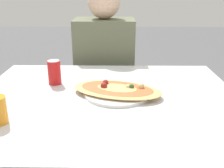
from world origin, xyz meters
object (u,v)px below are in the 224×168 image
(dining_table, at_px, (107,109))
(chair_far_seated, at_px, (105,83))
(pizza_main, at_px, (117,90))
(person_seated, at_px, (105,58))
(soda_can, at_px, (54,72))

(dining_table, xyz_separation_m, chair_far_seated, (-0.04, 0.83, -0.18))
(chair_far_seated, bearing_deg, pizza_main, 96.19)
(person_seated, distance_m, pizza_main, 0.69)
(soda_can, bearing_deg, dining_table, -31.48)
(chair_far_seated, xyz_separation_m, pizza_main, (0.09, -0.79, 0.26))
(pizza_main, bearing_deg, person_seated, 97.18)
(pizza_main, bearing_deg, soda_can, 157.18)
(chair_far_seated, height_order, person_seated, person_seated)
(person_seated, xyz_separation_m, soda_can, (-0.24, -0.55, 0.08))
(chair_far_seated, xyz_separation_m, person_seated, (0.00, -0.11, 0.23))
(person_seated, height_order, pizza_main, person_seated)
(person_seated, bearing_deg, soda_can, 66.69)
(chair_far_seated, bearing_deg, dining_table, 92.80)
(dining_table, distance_m, chair_far_seated, 0.85)
(pizza_main, distance_m, soda_can, 0.35)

